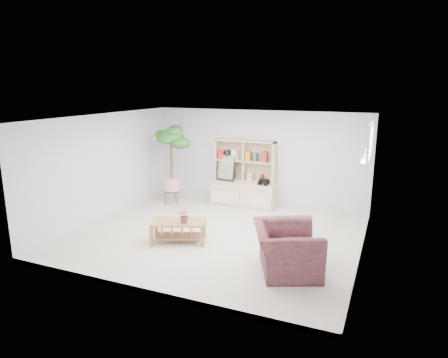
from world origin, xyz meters
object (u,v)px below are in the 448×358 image
at_px(armchair, 287,246).
at_px(coffee_table, 179,231).
at_px(floor_tree, 172,166).
at_px(storage_unit, 244,174).

bearing_deg(armchair, coffee_table, 56.16).
height_order(coffee_table, floor_tree, floor_tree).
bearing_deg(storage_unit, coffee_table, -96.69).
bearing_deg(coffee_table, armchair, -32.34).
distance_m(coffee_table, floor_tree, 2.69).
xyz_separation_m(storage_unit, coffee_table, (-0.32, -2.75, -0.62)).
distance_m(coffee_table, armchair, 2.30).
height_order(storage_unit, armchair, storage_unit).
bearing_deg(storage_unit, floor_tree, -161.03).
bearing_deg(armchair, storage_unit, 7.93).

